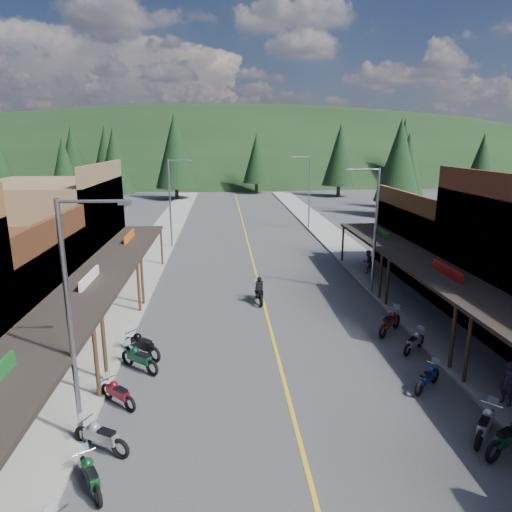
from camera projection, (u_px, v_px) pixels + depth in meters
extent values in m
plane|color=#38383A|center=(277.00, 353.00, 21.20)|extent=(220.00, 220.00, 0.00)
cube|color=gold|center=(250.00, 252.00, 40.54)|extent=(0.15, 90.00, 0.01)
cube|color=gray|center=(151.00, 253.00, 39.90)|extent=(3.40, 94.00, 0.15)
cube|color=gray|center=(346.00, 249.00, 41.14)|extent=(3.40, 94.00, 0.15)
cylinder|color=#472D19|center=(97.00, 363.00, 17.04)|extent=(0.16, 0.16, 3.00)
cube|color=#3F2111|center=(58.00, 283.00, 21.36)|extent=(0.30, 9.00, 6.20)
cube|color=black|center=(90.00, 284.00, 21.49)|extent=(3.20, 9.00, 0.18)
cylinder|color=#472D19|center=(105.00, 349.00, 18.20)|extent=(0.16, 0.16, 3.00)
cylinder|color=#472D19|center=(139.00, 288.00, 25.74)|extent=(0.16, 0.16, 3.00)
cube|color=silver|center=(90.00, 280.00, 21.44)|extent=(0.12, 3.00, 0.70)
cube|color=brown|center=(48.00, 235.00, 30.27)|extent=(8.00, 10.20, 7.00)
cube|color=brown|center=(106.00, 225.00, 30.40)|extent=(0.30, 10.20, 8.20)
cube|color=black|center=(130.00, 241.00, 30.77)|extent=(3.20, 10.20, 0.18)
cylinder|color=#472D19|center=(142.00, 282.00, 26.90)|extent=(0.16, 0.16, 3.00)
cylinder|color=#472D19|center=(162.00, 247.00, 35.60)|extent=(0.16, 0.16, 3.00)
cube|color=#CC590C|center=(129.00, 238.00, 30.72)|extent=(0.12, 3.00, 0.70)
cylinder|color=#472D19|center=(468.00, 351.00, 18.06)|extent=(0.16, 0.16, 3.00)
cube|color=#562B19|center=(477.00, 255.00, 22.56)|extent=(0.30, 9.00, 8.20)
cube|color=black|center=(447.00, 277.00, 22.73)|extent=(3.20, 9.00, 0.18)
cylinder|color=#472D19|center=(453.00, 338.00, 19.22)|extent=(0.16, 0.16, 3.00)
cylinder|color=#472D19|center=(388.00, 282.00, 26.76)|extent=(0.16, 0.16, 3.00)
cube|color=#B2140F|center=(447.00, 273.00, 22.68)|extent=(0.12, 3.00, 0.70)
cube|color=#4C2D16|center=(453.00, 243.00, 32.51)|extent=(8.00, 10.20, 5.00)
cube|color=#4C2D16|center=(401.00, 236.00, 32.09)|extent=(0.30, 10.20, 6.20)
cube|color=black|center=(381.00, 237.00, 32.01)|extent=(3.20, 10.20, 0.18)
cylinder|color=#472D19|center=(381.00, 277.00, 27.92)|extent=(0.16, 0.16, 3.00)
cylinder|color=#472D19|center=(343.00, 244.00, 36.62)|extent=(0.16, 0.16, 3.00)
cube|color=#14591E|center=(381.00, 234.00, 31.96)|extent=(0.12, 3.00, 0.70)
cylinder|color=gray|center=(70.00, 329.00, 13.91)|extent=(0.16, 0.16, 8.00)
cylinder|color=gray|center=(93.00, 201.00, 13.03)|extent=(2.00, 0.10, 0.10)
cube|color=gray|center=(125.00, 203.00, 13.10)|extent=(0.35, 0.18, 0.12)
cylinder|color=gray|center=(170.00, 205.00, 40.98)|extent=(0.16, 0.16, 8.00)
cylinder|color=gray|center=(180.00, 160.00, 40.10)|extent=(2.00, 0.10, 0.10)
cube|color=gray|center=(190.00, 161.00, 40.17)|extent=(0.35, 0.18, 0.12)
cylinder|color=gray|center=(375.00, 233.00, 28.46)|extent=(0.16, 0.16, 8.00)
cylinder|color=gray|center=(363.00, 169.00, 27.43)|extent=(2.00, 0.10, 0.10)
cube|color=gray|center=(348.00, 170.00, 27.38)|extent=(0.35, 0.18, 0.12)
cylinder|color=gray|center=(309.00, 193.00, 49.73)|extent=(0.16, 0.16, 8.00)
cylinder|color=gray|center=(301.00, 157.00, 48.70)|extent=(2.00, 0.10, 0.10)
cube|color=gray|center=(293.00, 157.00, 48.65)|extent=(0.35, 0.18, 0.12)
ellipsoid|color=black|center=(229.00, 170.00, 151.71)|extent=(310.00, 140.00, 60.00)
cylinder|color=black|center=(2.00, 192.00, 78.05)|extent=(0.60, 0.60, 2.00)
cylinder|color=black|center=(109.00, 187.00, 86.92)|extent=(0.60, 0.60, 2.00)
cone|color=black|center=(106.00, 153.00, 85.38)|extent=(5.88, 5.88, 10.50)
cylinder|color=black|center=(177.00, 193.00, 76.32)|extent=(0.60, 0.60, 2.00)
cone|color=black|center=(175.00, 151.00, 74.60)|extent=(6.72, 6.72, 12.00)
cylinder|color=black|center=(257.00, 188.00, 85.05)|extent=(0.60, 0.60, 2.00)
cone|color=black|center=(257.00, 158.00, 83.70)|extent=(5.04, 5.04, 9.00)
cylinder|color=black|center=(338.00, 191.00, 80.25)|extent=(0.60, 0.60, 2.00)
cone|color=black|center=(340.00, 155.00, 78.71)|extent=(5.88, 5.88, 10.50)
cylinder|color=black|center=(401.00, 184.00, 92.99)|extent=(0.60, 0.60, 2.00)
cone|color=black|center=(403.00, 149.00, 91.27)|extent=(6.72, 6.72, 12.00)
cylinder|color=black|center=(479.00, 187.00, 86.11)|extent=(0.60, 0.60, 2.00)
cone|color=black|center=(482.00, 158.00, 84.76)|extent=(5.04, 5.04, 9.00)
cylinder|color=black|center=(76.00, 184.00, 92.15)|extent=(0.60, 0.60, 2.00)
cone|color=black|center=(72.00, 153.00, 90.61)|extent=(5.88, 5.88, 10.50)
cylinder|color=black|center=(69.00, 210.00, 58.06)|extent=(0.60, 0.60, 2.00)
cone|color=black|center=(64.00, 170.00, 56.83)|extent=(4.48, 4.48, 8.00)
cylinder|color=black|center=(404.00, 202.00, 66.17)|extent=(0.60, 0.60, 2.00)
cone|color=black|center=(408.00, 164.00, 64.85)|extent=(4.93, 4.93, 8.80)
cylinder|color=black|center=(118.00, 200.00, 68.01)|extent=(0.60, 0.60, 2.00)
cone|color=black|center=(115.00, 160.00, 66.59)|extent=(5.38, 5.38, 9.60)
cylinder|color=black|center=(395.00, 209.00, 59.12)|extent=(0.60, 0.60, 2.00)
cone|color=black|center=(399.00, 160.00, 57.60)|extent=(5.82, 5.82, 10.40)
imported|color=#262233|center=(509.00, 383.00, 16.61)|extent=(0.61, 0.73, 1.70)
imported|color=brown|center=(367.00, 262.00, 33.32)|extent=(0.96, 0.81, 1.71)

